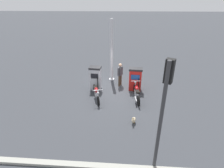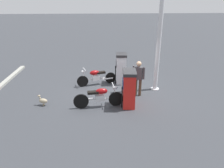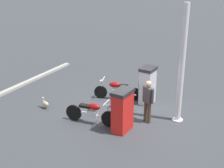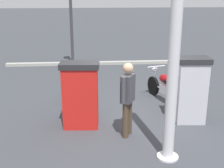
% 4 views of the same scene
% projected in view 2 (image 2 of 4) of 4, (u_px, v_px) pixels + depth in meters
% --- Properties ---
extents(ground_plane, '(120.00, 120.00, 0.00)m').
position_uv_depth(ground_plane, '(117.00, 93.00, 9.76)').
color(ground_plane, '#383A3F').
extents(fuel_pump_near, '(0.64, 0.78, 1.56)m').
position_uv_depth(fuel_pump_near, '(121.00, 68.00, 10.67)').
color(fuel_pump_near, silver).
rests_on(fuel_pump_near, ground).
extents(fuel_pump_far, '(0.63, 0.90, 1.51)m').
position_uv_depth(fuel_pump_far, '(129.00, 88.00, 8.32)').
color(fuel_pump_far, red).
rests_on(fuel_pump_far, ground).
extents(motorcycle_near_pump, '(1.99, 0.75, 0.92)m').
position_uv_depth(motorcycle_near_pump, '(96.00, 77.00, 10.53)').
color(motorcycle_near_pump, black).
rests_on(motorcycle_near_pump, ground).
extents(motorcycle_far_pump, '(2.02, 0.56, 0.94)m').
position_uv_depth(motorcycle_far_pump, '(99.00, 97.00, 8.34)').
color(motorcycle_far_pump, black).
rests_on(motorcycle_far_pump, ground).
extents(attendant_person, '(0.54, 0.37, 1.60)m').
position_uv_depth(attendant_person, '(138.00, 76.00, 9.20)').
color(attendant_person, '#473828').
rests_on(attendant_person, ground).
extents(wandering_duck, '(0.44, 0.30, 0.45)m').
position_uv_depth(wandering_duck, '(43.00, 101.00, 8.54)').
color(wandering_duck, tan).
rests_on(wandering_duck, ground).
extents(canopy_support_pole, '(0.40, 0.40, 4.27)m').
position_uv_depth(canopy_support_pole, '(158.00, 47.00, 9.40)').
color(canopy_support_pole, silver).
rests_on(canopy_support_pole, ground).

